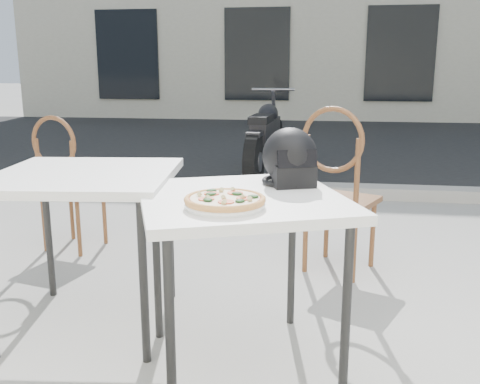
# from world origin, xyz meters

# --- Properties ---
(ground) EXTENTS (80.00, 80.00, 0.00)m
(ground) POSITION_xyz_m (0.00, 0.00, 0.00)
(ground) COLOR gray
(ground) RESTS_ON ground
(street_asphalt) EXTENTS (30.00, 8.00, 0.00)m
(street_asphalt) POSITION_xyz_m (0.00, 7.00, 0.00)
(street_asphalt) COLOR black
(street_asphalt) RESTS_ON ground
(curb) EXTENTS (30.00, 0.25, 0.12)m
(curb) POSITION_xyz_m (0.00, 3.00, 0.06)
(curb) COLOR gray
(curb) RESTS_ON ground
(cafe_table_main) EXTENTS (1.05, 1.05, 0.77)m
(cafe_table_main) POSITION_xyz_m (-0.46, -0.29, 0.71)
(cafe_table_main) COLOR white
(cafe_table_main) RESTS_ON ground
(plate) EXTENTS (0.35, 0.35, 0.02)m
(plate) POSITION_xyz_m (-0.49, -0.49, 0.78)
(plate) COLOR white
(plate) RESTS_ON cafe_table_main
(pizza) EXTENTS (0.39, 0.39, 0.04)m
(pizza) POSITION_xyz_m (-0.49, -0.49, 0.81)
(pizza) COLOR #D2914C
(pizza) RESTS_ON plate
(helmet) EXTENTS (0.32, 0.33, 0.25)m
(helmet) POSITION_xyz_m (-0.27, -0.04, 0.89)
(helmet) COLOR black
(helmet) RESTS_ON cafe_table_main
(cafe_chair_main) EXTENTS (0.54, 0.54, 1.07)m
(cafe_chair_main) POSITION_xyz_m (-0.03, 0.88, 0.59)
(cafe_chair_main) COLOR brown
(cafe_chair_main) RESTS_ON ground
(cafe_table_side) EXTENTS (0.93, 0.93, 0.80)m
(cafe_table_side) POSITION_xyz_m (-1.26, -0.02, 0.73)
(cafe_table_side) COLOR white
(cafe_table_side) RESTS_ON ground
(cafe_chair_side) EXTENTS (0.45, 0.45, 0.98)m
(cafe_chair_side) POSITION_xyz_m (-1.90, 1.05, 0.54)
(cafe_chair_side) COLOR brown
(cafe_chair_side) RESTS_ON ground
(motorcycle) EXTENTS (0.54, 2.08, 1.04)m
(motorcycle) POSITION_xyz_m (-0.77, 3.88, 0.46)
(motorcycle) COLOR black
(motorcycle) RESTS_ON street_asphalt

